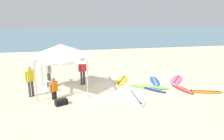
# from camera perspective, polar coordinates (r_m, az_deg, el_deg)

# --- Properties ---
(ground_plane) EXTENTS (80.00, 80.00, 0.00)m
(ground_plane) POSITION_cam_1_polar(r_m,az_deg,el_deg) (13.10, 0.66, -4.96)
(ground_plane) COLOR beige
(sea) EXTENTS (80.00, 36.00, 0.10)m
(sea) POSITION_cam_1_polar(r_m,az_deg,el_deg) (44.13, -7.74, 9.25)
(sea) COLOR #568499
(sea) RESTS_ON ground
(canopy_tent) EXTENTS (2.74, 2.74, 2.75)m
(canopy_tent) POSITION_cam_1_polar(r_m,az_deg,el_deg) (12.50, -13.12, 5.00)
(canopy_tent) COLOR #B7B7BC
(canopy_tent) RESTS_ON ground
(surfboard_navy) EXTENTS (1.61, 1.94, 0.19)m
(surfboard_navy) POSITION_cam_1_polar(r_m,az_deg,el_deg) (13.26, 10.23, -4.79)
(surfboard_navy) COLOR navy
(surfboard_navy) RESTS_ON ground
(surfboard_red) EXTENTS (0.89, 1.96, 0.19)m
(surfboard_red) POSITION_cam_1_polar(r_m,az_deg,el_deg) (13.67, 17.77, -4.68)
(surfboard_red) COLOR red
(surfboard_red) RESTS_ON ground
(surfboard_white) EXTENTS (0.68, 2.35, 0.19)m
(surfboard_white) POSITION_cam_1_polar(r_m,az_deg,el_deg) (11.85, 6.19, -7.11)
(surfboard_white) COLOR white
(surfboard_white) RESTS_ON ground
(surfboard_blue) EXTENTS (1.03, 2.16, 0.19)m
(surfboard_blue) POSITION_cam_1_polar(r_m,az_deg,el_deg) (14.72, 11.04, -2.81)
(surfboard_blue) COLOR blue
(surfboard_blue) RESTS_ON ground
(surfboard_pink) EXTENTS (1.99, 2.37, 0.19)m
(surfboard_pink) POSITION_cam_1_polar(r_m,az_deg,el_deg) (15.24, 16.42, -2.53)
(surfboard_pink) COLOR pink
(surfboard_pink) RESTS_ON ground
(surfboard_yellow) EXTENTS (1.55, 2.27, 0.19)m
(surfboard_yellow) POSITION_cam_1_polar(r_m,az_deg,el_deg) (14.55, 2.50, -2.75)
(surfboard_yellow) COLOR yellow
(surfboard_yellow) RESTS_ON ground
(surfboard_orange) EXTENTS (2.00, 1.02, 0.19)m
(surfboard_orange) POSITION_cam_1_polar(r_m,az_deg,el_deg) (13.66, 23.15, -5.22)
(surfboard_orange) COLOR orange
(surfboard_orange) RESTS_ON ground
(surfboard_lime) EXTENTS (2.46, 1.64, 0.19)m
(surfboard_lime) POSITION_cam_1_polar(r_m,az_deg,el_deg) (13.53, 9.43, -4.34)
(surfboard_lime) COLOR #7AD12D
(surfboard_lime) RESTS_ON ground
(person_grey) EXTENTS (0.37, 0.49, 1.71)m
(person_grey) POSITION_cam_1_polar(r_m,az_deg,el_deg) (13.78, -16.24, -0.25)
(person_grey) COLOR #2D2D33
(person_grey) RESTS_ON ground
(person_yellow) EXTENTS (0.46, 0.39, 1.71)m
(person_yellow) POSITION_cam_1_polar(r_m,az_deg,el_deg) (12.45, -20.59, -2.25)
(person_yellow) COLOR #383842
(person_yellow) RESTS_ON ground
(person_red) EXTENTS (0.51, 0.34, 1.71)m
(person_red) POSITION_cam_1_polar(r_m,az_deg,el_deg) (13.69, -7.70, 0.13)
(person_red) COLOR #2D2D33
(person_red) RESTS_ON ground
(person_orange) EXTENTS (0.41, 0.43, 1.20)m
(person_orange) POSITION_cam_1_polar(r_m,az_deg,el_deg) (11.82, -14.97, -4.39)
(person_orange) COLOR black
(person_orange) RESTS_ON ground
(gear_bag_near_tent) EXTENTS (0.68, 0.54, 0.28)m
(gear_bag_near_tent) POSITION_cam_1_polar(r_m,az_deg,el_deg) (11.21, -13.09, -8.19)
(gear_bag_near_tent) COLOR black
(gear_bag_near_tent) RESTS_ON ground
(cooler_box) EXTENTS (0.50, 0.36, 0.39)m
(cooler_box) POSITION_cam_1_polar(r_m,az_deg,el_deg) (14.00, -15.62, -3.35)
(cooler_box) COLOR #2D60B7
(cooler_box) RESTS_ON ground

